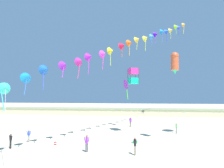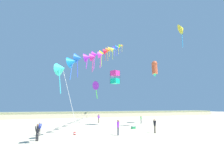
{
  "view_description": "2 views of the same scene",
  "coord_description": "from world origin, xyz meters",
  "px_view_note": "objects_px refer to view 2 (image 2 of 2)",
  "views": [
    {
      "loc": [
        3.82,
        -15.97,
        5.73
      ],
      "look_at": [
        -0.64,
        13.76,
        7.39
      ],
      "focal_mm": 32.0,
      "sensor_mm": 36.0,
      "label": 1
    },
    {
      "loc": [
        -10.57,
        -14.43,
        3.11
      ],
      "look_at": [
        -0.26,
        8.74,
        6.54
      ],
      "focal_mm": 28.0,
      "sensor_mm": 36.0,
      "label": 2
    }
  ],
  "objects_px": {
    "person_near_left": "(99,118)",
    "person_far_right": "(155,125)",
    "person_far_center": "(40,128)",
    "large_kite_low_lead": "(97,86)",
    "large_kite_outer_drift": "(182,29)",
    "beach_cooler": "(133,127)",
    "person_mid_center": "(118,126)",
    "large_kite_high_solo": "(115,77)",
    "person_near_right": "(141,119)",
    "beach_ball": "(75,133)",
    "large_kite_mid_trail": "(155,68)",
    "person_far_left": "(37,131)"
  },
  "relations": [
    {
      "from": "person_near_left",
      "to": "person_mid_center",
      "type": "relative_size",
      "value": 1.01
    },
    {
      "from": "person_near_right",
      "to": "large_kite_mid_trail",
      "type": "distance_m",
      "value": 10.78
    },
    {
      "from": "person_near_left",
      "to": "person_near_right",
      "type": "distance_m",
      "value": 8.62
    },
    {
      "from": "person_far_right",
      "to": "beach_ball",
      "type": "distance_m",
      "value": 9.66
    },
    {
      "from": "person_near_right",
      "to": "person_far_left",
      "type": "distance_m",
      "value": 22.12
    },
    {
      "from": "beach_cooler",
      "to": "beach_ball",
      "type": "relative_size",
      "value": 1.59
    },
    {
      "from": "person_far_left",
      "to": "person_far_center",
      "type": "distance_m",
      "value": 3.01
    },
    {
      "from": "person_far_left",
      "to": "large_kite_outer_drift",
      "type": "bearing_deg",
      "value": 12.68
    },
    {
      "from": "person_mid_center",
      "to": "large_kite_outer_drift",
      "type": "bearing_deg",
      "value": 18.89
    },
    {
      "from": "large_kite_mid_trail",
      "to": "large_kite_high_solo",
      "type": "xyz_separation_m",
      "value": [
        -5.29,
        4.58,
        -1.22
      ]
    },
    {
      "from": "large_kite_low_lead",
      "to": "person_far_right",
      "type": "bearing_deg",
      "value": -83.28
    },
    {
      "from": "person_near_left",
      "to": "large_kite_high_solo",
      "type": "distance_m",
      "value": 9.87
    },
    {
      "from": "large_kite_low_lead",
      "to": "person_mid_center",
      "type": "bearing_deg",
      "value": -100.19
    },
    {
      "from": "person_near_left",
      "to": "person_far_right",
      "type": "distance_m",
      "value": 16.66
    },
    {
      "from": "large_kite_high_solo",
      "to": "person_mid_center",
      "type": "bearing_deg",
      "value": -113.23
    },
    {
      "from": "person_far_center",
      "to": "large_kite_mid_trail",
      "type": "bearing_deg",
      "value": 7.44
    },
    {
      "from": "person_mid_center",
      "to": "beach_ball",
      "type": "distance_m",
      "value": 5.06
    },
    {
      "from": "person_far_left",
      "to": "large_kite_outer_drift",
      "type": "xyz_separation_m",
      "value": [
        25.06,
        5.64,
        17.36
      ]
    },
    {
      "from": "person_far_center",
      "to": "large_kite_low_lead",
      "type": "bearing_deg",
      "value": 49.9
    },
    {
      "from": "person_far_right",
      "to": "beach_cooler",
      "type": "height_order",
      "value": "person_far_right"
    },
    {
      "from": "large_kite_high_solo",
      "to": "beach_ball",
      "type": "xyz_separation_m",
      "value": [
        -8.66,
        -7.58,
        -8.36
      ]
    },
    {
      "from": "person_near_right",
      "to": "beach_ball",
      "type": "xyz_separation_m",
      "value": [
        -14.96,
        -9.03,
        -0.7
      ]
    },
    {
      "from": "person_far_left",
      "to": "large_kite_low_lead",
      "type": "bearing_deg",
      "value": 54.9
    },
    {
      "from": "large_kite_low_lead",
      "to": "large_kite_high_solo",
      "type": "relative_size",
      "value": 1.6
    },
    {
      "from": "person_far_right",
      "to": "person_far_left",
      "type": "bearing_deg",
      "value": 178.4
    },
    {
      "from": "large_kite_low_lead",
      "to": "large_kite_mid_trail",
      "type": "height_order",
      "value": "large_kite_mid_trail"
    },
    {
      "from": "person_near_left",
      "to": "person_near_right",
      "type": "xyz_separation_m",
      "value": [
        7.09,
        -4.89,
        -0.13
      ]
    },
    {
      "from": "large_kite_outer_drift",
      "to": "person_far_center",
      "type": "bearing_deg",
      "value": -173.92
    },
    {
      "from": "person_far_center",
      "to": "beach_ball",
      "type": "height_order",
      "value": "person_far_center"
    },
    {
      "from": "large_kite_mid_trail",
      "to": "large_kite_high_solo",
      "type": "distance_m",
      "value": 7.1
    },
    {
      "from": "large_kite_mid_trail",
      "to": "beach_ball",
      "type": "bearing_deg",
      "value": -167.86
    },
    {
      "from": "person_mid_center",
      "to": "person_far_right",
      "type": "distance_m",
      "value": 4.86
    },
    {
      "from": "person_near_right",
      "to": "person_far_left",
      "type": "xyz_separation_m",
      "value": [
        -18.99,
        -11.34,
        0.03
      ]
    },
    {
      "from": "beach_ball",
      "to": "beach_cooler",
      "type": "bearing_deg",
      "value": 13.31
    },
    {
      "from": "large_kite_low_lead",
      "to": "beach_cooler",
      "type": "bearing_deg",
      "value": -81.37
    },
    {
      "from": "large_kite_low_lead",
      "to": "person_far_center",
      "type": "bearing_deg",
      "value": -130.1
    },
    {
      "from": "large_kite_mid_trail",
      "to": "beach_ball",
      "type": "distance_m",
      "value": 17.19
    },
    {
      "from": "person_far_center",
      "to": "large_kite_outer_drift",
      "type": "relative_size",
      "value": 0.32
    },
    {
      "from": "person_far_center",
      "to": "large_kite_mid_trail",
      "type": "height_order",
      "value": "large_kite_mid_trail"
    },
    {
      "from": "person_mid_center",
      "to": "beach_cooler",
      "type": "bearing_deg",
      "value": 43.94
    },
    {
      "from": "large_kite_low_lead",
      "to": "large_kite_outer_drift",
      "type": "bearing_deg",
      "value": -37.33
    },
    {
      "from": "large_kite_mid_trail",
      "to": "beach_cooler",
      "type": "height_order",
      "value": "large_kite_mid_trail"
    },
    {
      "from": "person_mid_center",
      "to": "large_kite_high_solo",
      "type": "distance_m",
      "value": 13.19
    },
    {
      "from": "person_near_right",
      "to": "large_kite_mid_trail",
      "type": "height_order",
      "value": "large_kite_mid_trail"
    },
    {
      "from": "person_far_center",
      "to": "beach_cooler",
      "type": "distance_m",
      "value": 12.92
    },
    {
      "from": "person_near_right",
      "to": "large_kite_high_solo",
      "type": "bearing_deg",
      "value": -167.06
    },
    {
      "from": "person_near_right",
      "to": "large_kite_outer_drift",
      "type": "relative_size",
      "value": 0.31
    },
    {
      "from": "large_kite_mid_trail",
      "to": "large_kite_outer_drift",
      "type": "xyz_separation_m",
      "value": [
        7.08,
        0.33,
        8.51
      ]
    },
    {
      "from": "person_far_right",
      "to": "person_far_center",
      "type": "relative_size",
      "value": 1.12
    },
    {
      "from": "person_far_left",
      "to": "large_kite_outer_drift",
      "type": "height_order",
      "value": "large_kite_outer_drift"
    }
  ]
}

